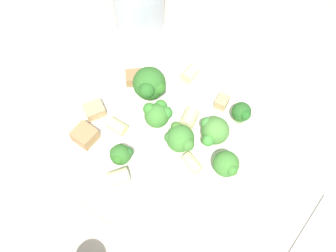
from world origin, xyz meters
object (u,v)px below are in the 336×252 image
at_px(broccoli_floret_1, 227,165).
at_px(rigatoni_1, 118,177).
at_px(broccoli_floret_6, 121,155).
at_px(rigatoni_0, 189,118).
at_px(broccoli_floret_5, 150,84).
at_px(broccoli_floret_4, 157,114).
at_px(chicken_chunk_1, 94,110).
at_px(chicken_chunk_0, 85,135).
at_px(broccoli_floret_0, 180,139).
at_px(rigatoni_4, 190,74).
at_px(rigatoni_2, 192,163).
at_px(broccoli_floret_2, 214,130).
at_px(pasta_bowl, 168,135).
at_px(broccoli_floret_3, 241,113).
at_px(chicken_chunk_3, 222,102).
at_px(chicken_chunk_2, 134,78).
at_px(rigatoni_3, 117,126).

height_order(broccoli_floret_1, rigatoni_1, broccoli_floret_1).
bearing_deg(broccoli_floret_6, rigatoni_0, 154.63).
xyz_separation_m(broccoli_floret_5, rigatoni_0, (0.01, 0.06, -0.02)).
xyz_separation_m(broccoli_floret_4, chicken_chunk_1, (0.03, -0.07, -0.01)).
height_order(rigatoni_1, chicken_chunk_0, chicken_chunk_0).
height_order(broccoli_floret_4, rigatoni_0, broccoli_floret_4).
bearing_deg(broccoli_floret_0, rigatoni_4, -156.61).
bearing_deg(chicken_chunk_1, rigatoni_4, 145.71).
relative_size(broccoli_floret_5, rigatoni_2, 2.04).
height_order(broccoli_floret_1, rigatoni_0, broccoli_floret_1).
distance_m(broccoli_floret_2, chicken_chunk_0, 0.15).
height_order(pasta_bowl, broccoli_floret_4, broccoli_floret_4).
bearing_deg(broccoli_floret_3, broccoli_floret_0, -31.10).
bearing_deg(pasta_bowl, rigatoni_2, 61.85).
bearing_deg(broccoli_floret_0, broccoli_floret_6, -45.43).
relative_size(broccoli_floret_3, chicken_chunk_0, 1.21).
xyz_separation_m(broccoli_floret_1, rigatoni_1, (0.07, -0.10, -0.02)).
height_order(broccoli_floret_1, rigatoni_2, broccoli_floret_1).
distance_m(broccoli_floret_1, broccoli_floret_4, 0.10).
xyz_separation_m(broccoli_floret_6, chicken_chunk_1, (-0.04, -0.06, -0.01)).
bearing_deg(chicken_chunk_0, pasta_bowl, 128.17).
bearing_deg(broccoli_floret_6, broccoli_floret_5, -168.43).
distance_m(broccoli_floret_1, rigatoni_1, 0.12).
xyz_separation_m(broccoli_floret_5, chicken_chunk_3, (-0.04, 0.08, -0.02)).
bearing_deg(chicken_chunk_3, rigatoni_2, 5.96).
distance_m(broccoli_floret_1, chicken_chunk_3, 0.09).
relative_size(pasta_bowl, broccoli_floret_1, 6.43).
height_order(broccoli_floret_6, chicken_chunk_2, broccoli_floret_6).
bearing_deg(chicken_chunk_0, broccoli_floret_4, 135.28).
xyz_separation_m(pasta_bowl, rigatoni_0, (-0.02, 0.02, 0.02)).
xyz_separation_m(pasta_bowl, broccoli_floret_0, (0.01, 0.02, 0.04)).
xyz_separation_m(rigatoni_0, rigatoni_3, (0.05, -0.07, -0.00)).
xyz_separation_m(rigatoni_0, rigatoni_4, (-0.06, -0.03, -0.00)).
bearing_deg(broccoli_floret_5, rigatoni_4, 152.62).
bearing_deg(broccoli_floret_4, broccoli_floret_1, 80.45).
distance_m(broccoli_floret_6, chicken_chunk_3, 0.14).
height_order(broccoli_floret_0, chicken_chunk_2, broccoli_floret_0).
xyz_separation_m(rigatoni_0, chicken_chunk_1, (0.05, -0.10, -0.00)).
distance_m(broccoli_floret_1, rigatoni_0, 0.08).
bearing_deg(broccoli_floret_4, chicken_chunk_3, 139.70).
bearing_deg(rigatoni_2, chicken_chunk_1, -89.72).
bearing_deg(broccoli_floret_3, chicken_chunk_1, -61.98).
xyz_separation_m(rigatoni_0, rigatoni_1, (0.10, -0.03, -0.00)).
bearing_deg(rigatoni_3, chicken_chunk_3, 136.56).
height_order(broccoli_floret_5, rigatoni_0, broccoli_floret_5).
height_order(broccoli_floret_2, broccoli_floret_4, broccoli_floret_2).
bearing_deg(rigatoni_3, rigatoni_2, 92.90).
relative_size(rigatoni_0, rigatoni_4, 1.10).
xyz_separation_m(broccoli_floret_3, broccoli_floret_4, (0.05, -0.08, 0.00)).
relative_size(rigatoni_1, rigatoni_4, 1.09).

